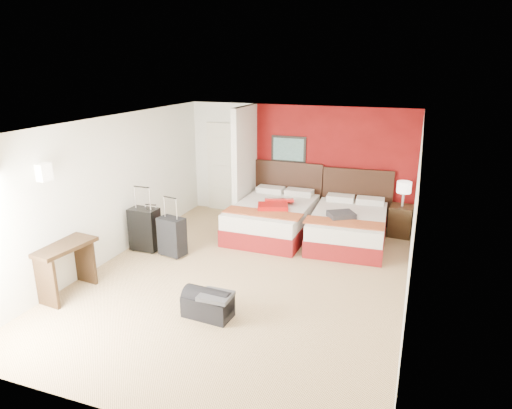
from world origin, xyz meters
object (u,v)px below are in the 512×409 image
at_px(table_lamp, 403,194).
at_px(suitcase_navy, 153,236).
at_px(suitcase_charcoal, 172,238).
at_px(desk, 66,269).
at_px(red_suitcase_open, 276,204).
at_px(suitcase_black, 145,230).
at_px(nightstand, 401,221).
at_px(bed_right, 348,228).
at_px(bed_left, 273,219).
at_px(duffel_bag, 208,305).

bearing_deg(table_lamp, suitcase_navy, -152.26).
bearing_deg(suitcase_charcoal, desk, -101.48).
height_order(red_suitcase_open, suitcase_black, suitcase_black).
bearing_deg(suitcase_charcoal, nightstand, 44.66).
bearing_deg(table_lamp, bed_right, -141.38).
relative_size(bed_right, table_lamp, 3.97).
bearing_deg(nightstand, suitcase_charcoal, -142.27).
xyz_separation_m(bed_left, suitcase_navy, (-1.88, -1.50, -0.07)).
bearing_deg(bed_left, red_suitcase_open, -43.94).
relative_size(suitcase_charcoal, desk, 0.72).
bearing_deg(suitcase_navy, table_lamp, 19.98).
bearing_deg(bed_right, red_suitcase_open, -177.18).
xyz_separation_m(bed_left, duffel_bag, (0.14, -3.33, -0.15)).
height_order(duffel_bag, desk, desk).
height_order(bed_left, desk, desk).
bearing_deg(bed_right, nightstand, 35.97).
bearing_deg(table_lamp, bed_left, -162.31).
height_order(nightstand, duffel_bag, nightstand).
bearing_deg(bed_right, suitcase_charcoal, -151.98).
relative_size(bed_right, red_suitcase_open, 2.47).
bearing_deg(red_suitcase_open, desk, -141.75).
relative_size(suitcase_charcoal, duffel_bag, 1.03).
bearing_deg(bed_right, desk, -138.90).
relative_size(bed_left, duffel_bag, 3.15).
xyz_separation_m(bed_right, suitcase_black, (-3.48, -1.66, 0.09)).
bearing_deg(nightstand, duffel_bag, -114.32).
distance_m(suitcase_charcoal, duffel_bag, 2.25).
relative_size(bed_left, suitcase_charcoal, 3.05).
xyz_separation_m(nightstand, table_lamp, (0.00, 0.00, 0.56)).
relative_size(bed_right, suitcase_black, 2.53).
relative_size(suitcase_black, suitcase_navy, 1.62).
bearing_deg(suitcase_navy, red_suitcase_open, 27.45).
relative_size(red_suitcase_open, table_lamp, 1.60).
bearing_deg(desk, red_suitcase_open, 62.83).
bearing_deg(suitcase_navy, nightstand, 19.98).
distance_m(red_suitcase_open, suitcase_charcoal, 2.17).
bearing_deg(desk, duffel_bag, 9.54).
height_order(bed_left, suitcase_black, suitcase_black).
distance_m(bed_left, nightstand, 2.58).
xyz_separation_m(suitcase_black, suitcase_navy, (0.08, 0.13, -0.15)).
height_order(suitcase_charcoal, duffel_bag, suitcase_charcoal).
bearing_deg(bed_right, bed_left, 178.71).
height_order(nightstand, desk, desk).
height_order(nightstand, suitcase_navy, nightstand).
distance_m(red_suitcase_open, desk, 4.04).
xyz_separation_m(nightstand, duffel_bag, (-2.31, -4.12, -0.14)).
xyz_separation_m(table_lamp, suitcase_black, (-4.41, -2.41, -0.48)).
height_order(suitcase_black, duffel_bag, suitcase_black).
bearing_deg(nightstand, bed_right, -136.41).
distance_m(red_suitcase_open, table_lamp, 2.52).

